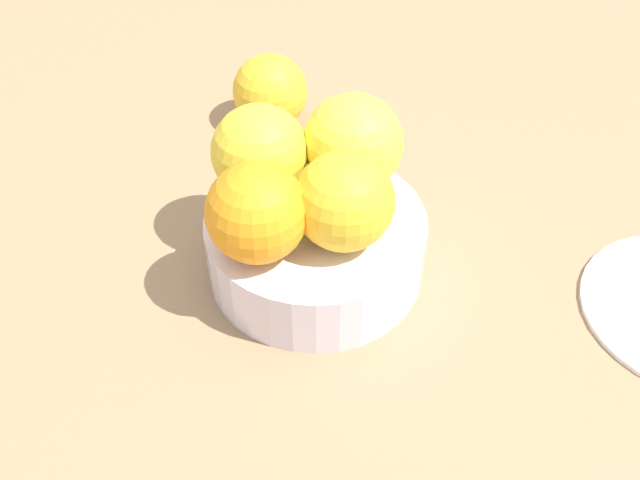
# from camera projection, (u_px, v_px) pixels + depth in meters

# --- Properties ---
(ground_plane) EXTENTS (1.10, 1.10, 0.02)m
(ground_plane) POSITION_uv_depth(u_px,v_px,m) (320.00, 277.00, 0.59)
(ground_plane) COLOR #997551
(fruit_bowl) EXTENTS (0.17, 0.17, 0.05)m
(fruit_bowl) POSITION_uv_depth(u_px,v_px,m) (320.00, 246.00, 0.56)
(fruit_bowl) COLOR silver
(fruit_bowl) RESTS_ON ground_plane
(orange_in_bowl_0) EXTENTS (0.07, 0.07, 0.07)m
(orange_in_bowl_0) POSITION_uv_depth(u_px,v_px,m) (349.00, 201.00, 0.50)
(orange_in_bowl_0) COLOR yellow
(orange_in_bowl_0) RESTS_ON fruit_bowl
(orange_in_bowl_1) EXTENTS (0.08, 0.08, 0.08)m
(orange_in_bowl_1) POSITION_uv_depth(u_px,v_px,m) (358.00, 143.00, 0.54)
(orange_in_bowl_1) COLOR yellow
(orange_in_bowl_1) RESTS_ON fruit_bowl
(orange_in_bowl_2) EXTENTS (0.07, 0.07, 0.07)m
(orange_in_bowl_2) POSITION_uv_depth(u_px,v_px,m) (264.00, 152.00, 0.54)
(orange_in_bowl_2) COLOR yellow
(orange_in_bowl_2) RESTS_ON fruit_bowl
(orange_in_bowl_3) EXTENTS (0.07, 0.07, 0.07)m
(orange_in_bowl_3) POSITION_uv_depth(u_px,v_px,m) (262.00, 213.00, 0.49)
(orange_in_bowl_3) COLOR orange
(orange_in_bowl_3) RESTS_ON fruit_bowl
(orange_loose_0) EXTENTS (0.07, 0.07, 0.07)m
(orange_loose_0) POSITION_uv_depth(u_px,v_px,m) (274.00, 91.00, 0.69)
(orange_loose_0) COLOR yellow
(orange_loose_0) RESTS_ON ground_plane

